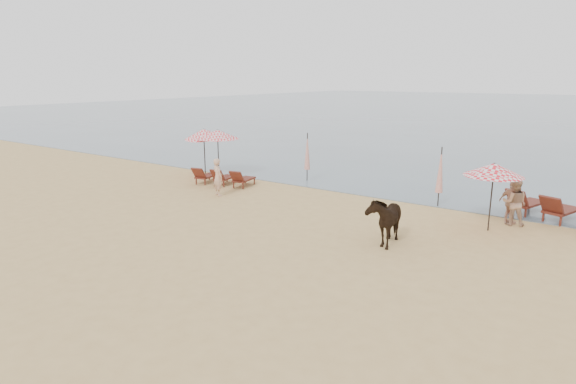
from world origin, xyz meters
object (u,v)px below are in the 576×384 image
at_px(umbrella_open_left_b, 204,134).
at_px(beachgoer_left, 218,177).
at_px(umbrella_open_left_a, 218,134).
at_px(cow, 385,219).
at_px(beachgoer_right_a, 514,202).
at_px(beachgoer_right_b, 512,202).
at_px(umbrella_closed_left, 307,152).
at_px(lounger_cluster_left, 223,177).
at_px(umbrella_closed_right, 440,170).
at_px(umbrella_open_right, 494,170).

height_order(umbrella_open_left_b, beachgoer_left, umbrella_open_left_b).
xyz_separation_m(umbrella_open_left_a, beachgoer_left, (2.74, -2.96, -1.39)).
bearing_deg(umbrella_open_left_b, beachgoer_left, -57.12).
distance_m(cow, beachgoer_right_a, 5.22).
distance_m(cow, beachgoer_right_b, 5.23).
bearing_deg(umbrella_open_left_b, umbrella_closed_left, 1.86).
bearing_deg(umbrella_open_left_b, cow, -38.71).
bearing_deg(umbrella_open_left_b, lounger_cluster_left, -45.73).
xyz_separation_m(umbrella_closed_left, cow, (6.96, -6.31, -0.69)).
height_order(lounger_cluster_left, umbrella_open_left_a, umbrella_open_left_a).
distance_m(lounger_cluster_left, beachgoer_right_a, 12.69).
bearing_deg(beachgoer_right_b, umbrella_open_left_a, 18.02).
relative_size(umbrella_open_left_b, beachgoer_right_b, 1.62).
height_order(umbrella_closed_right, beachgoer_left, umbrella_closed_right).
height_order(lounger_cluster_left, beachgoer_right_b, beachgoer_right_b).
height_order(umbrella_open_left_a, beachgoer_left, umbrella_open_left_a).
height_order(beachgoer_left, beachgoer_right_b, beachgoer_left).
xyz_separation_m(lounger_cluster_left, beachgoer_left, (1.24, -1.64, 0.41)).
relative_size(umbrella_closed_right, cow, 1.30).
xyz_separation_m(cow, beachgoer_right_a, (2.91, 4.33, 0.03)).
relative_size(umbrella_closed_left, beachgoer_left, 1.46).
relative_size(beachgoer_left, beachgoer_right_a, 1.01).
bearing_deg(beachgoer_right_b, umbrella_open_left_b, 18.49).
height_order(umbrella_open_left_a, beachgoer_right_b, umbrella_open_left_a).
relative_size(cow, beachgoer_right_a, 1.14).
xyz_separation_m(umbrella_open_right, umbrella_closed_left, (-9.34, 3.13, -0.62)).
relative_size(umbrella_open_left_a, umbrella_closed_left, 1.02).
bearing_deg(beachgoer_left, umbrella_closed_right, -134.98).
relative_size(umbrella_open_left_a, umbrella_closed_right, 1.02).
xyz_separation_m(lounger_cluster_left, beachgoer_right_b, (12.54, 1.24, 0.38)).
height_order(umbrella_open_left_b, cow, umbrella_open_left_b).
xyz_separation_m(umbrella_open_left_a, umbrella_open_left_b, (-0.86, -0.12, -0.01)).
bearing_deg(umbrella_open_right, beachgoer_right_a, 82.54).
distance_m(umbrella_open_left_a, umbrella_closed_right, 11.25).
xyz_separation_m(umbrella_open_left_a, beachgoer_right_b, (14.05, -0.08, -1.42)).
relative_size(lounger_cluster_left, umbrella_open_left_b, 1.15).
height_order(lounger_cluster_left, beachgoer_right_a, beachgoer_right_a).
bearing_deg(umbrella_open_right, beachgoer_right_b, 87.58).
xyz_separation_m(umbrella_open_right, umbrella_closed_right, (-2.40, 2.06, -0.61)).
bearing_deg(lounger_cluster_left, umbrella_closed_right, -0.01).
bearing_deg(beachgoer_right_b, cow, 75.74).
distance_m(umbrella_open_right, beachgoer_left, 11.06).
height_order(umbrella_open_left_a, umbrella_closed_left, umbrella_open_left_a).
xyz_separation_m(umbrella_open_right, beachgoer_right_b, (0.44, 1.23, -1.31)).
distance_m(lounger_cluster_left, beachgoer_left, 2.10).
relative_size(umbrella_open_left_a, beachgoer_right_a, 1.51).
xyz_separation_m(umbrella_closed_left, umbrella_closed_right, (6.94, -1.07, 0.01)).
xyz_separation_m(umbrella_closed_right, beachgoer_right_b, (2.84, -0.83, -0.69)).
distance_m(umbrella_open_left_b, umbrella_closed_left, 5.53).
bearing_deg(beachgoer_left, umbrella_open_left_b, -16.95).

